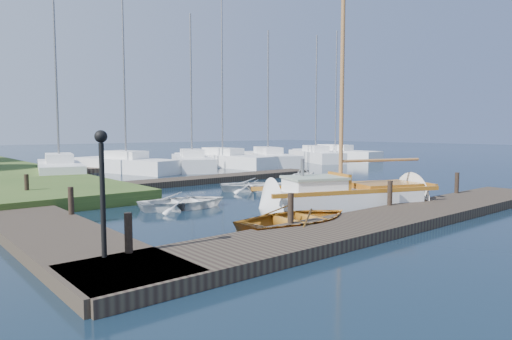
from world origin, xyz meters
TOP-DOWN VIEW (x-y plane):
  - ground at (0.00, 0.00)m, footprint 160.00×160.00m
  - near_dock at (0.00, -6.00)m, footprint 18.00×2.20m
  - left_dock at (-8.00, 2.00)m, footprint 2.20×18.00m
  - far_dock at (2.00, 6.50)m, footprint 14.00×1.60m
  - pontoon at (10.00, 16.00)m, footprint 30.00×1.60m
  - mooring_post_0 at (-7.50, -5.00)m, footprint 0.16×0.16m
  - mooring_post_1 at (-3.00, -5.00)m, footprint 0.16×0.16m
  - mooring_post_2 at (1.50, -5.00)m, footprint 0.16×0.16m
  - mooring_post_3 at (6.00, -5.00)m, footprint 0.16×0.16m
  - mooring_post_4 at (-7.00, 0.00)m, footprint 0.16×0.16m
  - mooring_post_5 at (-7.00, 5.00)m, footprint 0.16×0.16m
  - lamp_post at (-8.00, -5.00)m, footprint 0.24×0.24m
  - sailboat at (1.24, -3.57)m, footprint 7.39×4.32m
  - dinghy at (-2.40, -4.70)m, footprint 3.78×2.78m
  - tender_a at (-3.06, 0.31)m, footprint 3.46×2.77m
  - tender_c at (1.89, 2.28)m, footprint 3.90×3.60m
  - tender_d at (6.18, 3.42)m, footprint 2.20×1.97m
  - marina_boat_0 at (-3.20, 13.78)m, footprint 3.93×7.82m
  - marina_boat_1 at (1.23, 14.64)m, footprint 4.38×8.22m
  - marina_boat_2 at (5.78, 13.93)m, footprint 5.23×7.88m
  - marina_boat_3 at (8.95, 14.65)m, footprint 2.90×9.74m
  - marina_boat_4 at (12.72, 13.70)m, footprint 5.17×8.93m
  - marina_boat_6 at (18.35, 13.77)m, footprint 5.18×7.95m
  - marina_boat_7 at (21.56, 14.27)m, footprint 2.31×9.01m

SIDE VIEW (x-z plane):
  - ground at x=0.00m, z-range 0.00..0.00m
  - near_dock at x=0.00m, z-range 0.00..0.30m
  - left_dock at x=-8.00m, z-range 0.00..0.30m
  - far_dock at x=2.00m, z-range 0.00..0.30m
  - pontoon at x=10.00m, z-range 0.00..0.30m
  - tender_a at x=-3.06m, z-range 0.00..0.64m
  - tender_c at x=1.89m, z-range 0.00..0.66m
  - sailboat at x=1.24m, z-range -4.57..5.26m
  - dinghy at x=-2.40m, z-range 0.00..0.76m
  - tender_d at x=6.18m, z-range 0.00..1.04m
  - marina_boat_4 at x=12.72m, z-range -4.68..5.81m
  - marina_boat_0 at x=-3.20m, z-range -4.41..5.54m
  - marina_boat_2 at x=5.78m, z-range -4.78..5.92m
  - marina_boat_6 at x=18.35m, z-range -4.86..6.00m
  - marina_boat_7 at x=21.56m, z-range -5.30..6.44m
  - marina_boat_1 at x=1.23m, z-range -5.07..6.21m
  - marina_boat_3 at x=8.95m, z-range -6.01..7.17m
  - mooring_post_0 at x=-7.50m, z-range 0.30..1.10m
  - mooring_post_1 at x=-3.00m, z-range 0.30..1.10m
  - mooring_post_2 at x=1.50m, z-range 0.30..1.10m
  - mooring_post_3 at x=6.00m, z-range 0.30..1.10m
  - mooring_post_4 at x=-7.00m, z-range 0.30..1.10m
  - mooring_post_5 at x=-7.00m, z-range 0.30..1.10m
  - lamp_post at x=-8.00m, z-range 0.65..3.09m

